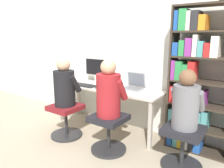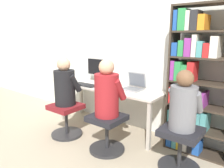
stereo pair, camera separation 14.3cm
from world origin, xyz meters
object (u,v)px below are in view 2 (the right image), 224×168
laptop (134,86)px  keyboard (85,85)px  person_at_laptop (107,91)px  office_chair_side (180,146)px  desktop_monitor (97,70)px  office_chair_left (66,118)px  bookshelf (194,84)px  office_chair_right (107,130)px  person_at_monitor (65,84)px  person_near_shelf (183,104)px

laptop → keyboard: bearing=-160.6°
person_at_laptop → office_chair_side: (0.92, 0.18, -0.53)m
laptop → office_chair_side: 1.18m
keyboard → desktop_monitor: bearing=90.7°
office_chair_left → bookshelf: size_ratio=0.26×
office_chair_right → laptop: bearing=92.8°
office_chair_left → person_at_laptop: person_at_laptop is taller
desktop_monitor → bookshelf: bookshelf is taller
bookshelf → person_at_laptop: bearing=-142.7°
person_at_laptop → office_chair_side: person_at_laptop is taller
office_chair_left → office_chair_side: same height
desktop_monitor → keyboard: (0.00, -0.31, -0.21)m
bookshelf → person_at_monitor: bearing=-157.3°
office_chair_left → office_chair_right: same height
keyboard → person_at_monitor: person_at_monitor is taller
office_chair_right → person_at_laptop: 0.53m
person_near_shelf → bookshelf: bearing=95.2°
desktop_monitor → person_at_monitor: bearing=-87.7°
office_chair_left → bookshelf: bearing=22.8°
person_at_laptop → office_chair_side: 1.08m
laptop → office_chair_left: size_ratio=0.62×
office_chair_left → office_chair_right: (0.78, 0.02, 0.00)m
laptop → office_chair_right: bearing=-87.2°
laptop → bookshelf: bearing=-1.4°
person_at_laptop → office_chair_right: bearing=-90.0°
desktop_monitor → office_chair_side: 1.93m
office_chair_side → laptop: bearing=152.0°
keyboard → office_chair_right: keyboard is taller
office_chair_side → person_at_monitor: bearing=-173.1°
person_at_monitor → desktop_monitor: bearing=92.3°
person_near_shelf → person_at_monitor: bearing=-172.9°
bookshelf → laptop: bearing=178.6°
person_at_monitor → office_chair_left: bearing=-90.0°
bookshelf → office_chair_side: bookshelf is taller
laptop → person_at_monitor: (-0.75, -0.71, 0.05)m
person_at_laptop → person_near_shelf: person_at_laptop is taller
desktop_monitor → person_at_laptop: 1.09m
office_chair_right → person_at_laptop: person_at_laptop is taller
office_chair_left → person_near_shelf: bearing=7.3°
office_chair_left → office_chair_side: size_ratio=1.00×
desktop_monitor → person_at_laptop: person_at_laptop is taller
bookshelf → person_near_shelf: (0.04, -0.48, -0.13)m
person_at_laptop → bookshelf: bearing=37.3°
person_at_monitor → person_near_shelf: bearing=7.1°
office_chair_side → office_chair_right: bearing=-168.5°
office_chair_left → person_at_monitor: 0.52m
desktop_monitor → bookshelf: (1.69, -0.06, -0.01)m
office_chair_side → person_near_shelf: person_near_shelf is taller
person_at_laptop → keyboard: bearing=152.8°
person_at_laptop → office_chair_left: bearing=-177.8°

